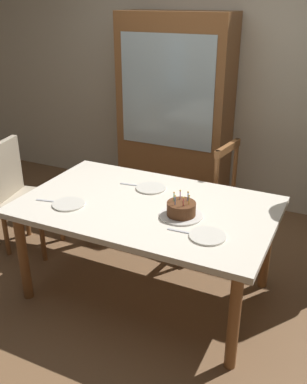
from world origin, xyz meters
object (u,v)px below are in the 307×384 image
at_px(dining_table, 147,214).
at_px(birthday_cake, 181,210).
at_px(plate_near_guest, 208,236).
at_px(chair_spindle_back, 206,196).
at_px(chair_upholstered, 20,191).
at_px(china_cabinet, 175,113).
at_px(plate_near_celebrant, 69,204).
at_px(plate_far_side, 151,188).

distance_m(dining_table, birthday_cake, 0.31).
bearing_deg(dining_table, birthday_cake, -13.22).
bearing_deg(plate_near_guest, dining_table, 155.03).
xyz_separation_m(birthday_cake, chair_spindle_back, (-0.14, 0.92, -0.31)).
height_order(chair_spindle_back, chair_upholstered, same).
distance_m(dining_table, china_cabinet, 1.65).
relative_size(plate_near_celebrant, chair_spindle_back, 0.23).
height_order(dining_table, chair_upholstered, chair_upholstered).
height_order(plate_near_celebrant, china_cabinet, china_cabinet).
height_order(birthday_cake, china_cabinet, china_cabinet).
relative_size(chair_spindle_back, chair_upholstered, 1.00).
relative_size(dining_table, chair_spindle_back, 1.82).
distance_m(birthday_cake, plate_near_celebrant, 0.77).
distance_m(chair_upholstered, china_cabinet, 1.69).
bearing_deg(dining_table, plate_near_guest, -24.97).
bearing_deg(birthday_cake, dining_table, 166.78).
height_order(plate_far_side, china_cabinet, china_cabinet).
bearing_deg(plate_near_celebrant, chair_spindle_back, 60.52).
bearing_deg(plate_far_side, plate_near_guest, -38.60).
height_order(birthday_cake, plate_near_celebrant, birthday_cake).
relative_size(plate_near_celebrant, china_cabinet, 0.12).
distance_m(birthday_cake, chair_spindle_back, 0.98).
height_order(birthday_cake, plate_near_guest, birthday_cake).
relative_size(dining_table, plate_far_side, 7.85).
xyz_separation_m(plate_near_guest, chair_spindle_back, (-0.37, 1.09, -0.27)).
bearing_deg(chair_upholstered, dining_table, -5.64).
height_order(dining_table, china_cabinet, china_cabinet).
bearing_deg(plate_near_guest, chair_spindle_back, 108.94).
bearing_deg(plate_near_celebrant, plate_near_guest, 0.00).
bearing_deg(plate_near_guest, chair_upholstered, 168.35).
bearing_deg(china_cabinet, plate_near_celebrant, -90.66).
distance_m(dining_table, plate_near_celebrant, 0.54).
bearing_deg(birthday_cake, plate_near_celebrant, -166.85).
relative_size(dining_table, plate_near_guest, 7.85).
distance_m(dining_table, plate_far_side, 0.27).
relative_size(plate_far_side, chair_upholstered, 0.23).
distance_m(plate_near_celebrant, china_cabinet, 1.81).
distance_m(plate_near_celebrant, plate_near_guest, 0.99).
xyz_separation_m(dining_table, chair_upholstered, (-1.25, 0.12, -0.12)).
distance_m(chair_spindle_back, china_cabinet, 1.05).
bearing_deg(plate_far_side, plate_near_celebrant, -128.84).
bearing_deg(chair_upholstered, plate_near_guest, -11.65).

